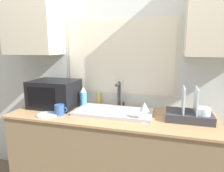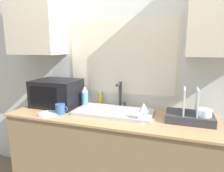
{
  "view_description": "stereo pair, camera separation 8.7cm",
  "coord_description": "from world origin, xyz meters",
  "px_view_note": "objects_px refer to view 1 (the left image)",
  "views": [
    {
      "loc": [
        0.5,
        -1.43,
        1.56
      ],
      "look_at": [
        0.02,
        0.28,
        1.22
      ],
      "focal_mm": 32.0,
      "sensor_mm": 36.0,
      "label": 1
    },
    {
      "loc": [
        0.59,
        -1.41,
        1.56
      ],
      "look_at": [
        0.02,
        0.28,
        1.22
      ],
      "focal_mm": 32.0,
      "sensor_mm": 36.0,
      "label": 2
    }
  ],
  "objects_px": {
    "soap_bottle": "(99,98)",
    "faucet": "(119,93)",
    "mug_near_sink": "(60,110)",
    "dish_rack": "(190,113)",
    "spray_bottle": "(83,97)",
    "microwave": "(55,94)",
    "wine_glass": "(144,107)"
  },
  "relations": [
    {
      "from": "mug_near_sink",
      "to": "microwave",
      "type": "bearing_deg",
      "value": 129.2
    },
    {
      "from": "microwave",
      "to": "wine_glass",
      "type": "relative_size",
      "value": 2.69
    },
    {
      "from": "microwave",
      "to": "spray_bottle",
      "type": "bearing_deg",
      "value": 11.39
    },
    {
      "from": "microwave",
      "to": "spray_bottle",
      "type": "xyz_separation_m",
      "value": [
        0.3,
        0.06,
        -0.04
      ]
    },
    {
      "from": "soap_bottle",
      "to": "mug_near_sink",
      "type": "distance_m",
      "value": 0.49
    },
    {
      "from": "spray_bottle",
      "to": "wine_glass",
      "type": "distance_m",
      "value": 0.73
    },
    {
      "from": "spray_bottle",
      "to": "soap_bottle",
      "type": "distance_m",
      "value": 0.19
    },
    {
      "from": "spray_bottle",
      "to": "mug_near_sink",
      "type": "bearing_deg",
      "value": -111.74
    },
    {
      "from": "soap_bottle",
      "to": "mug_near_sink",
      "type": "xyz_separation_m",
      "value": [
        -0.24,
        -0.42,
        -0.02
      ]
    },
    {
      "from": "faucet",
      "to": "soap_bottle",
      "type": "relative_size",
      "value": 1.76
    },
    {
      "from": "soap_bottle",
      "to": "faucet",
      "type": "bearing_deg",
      "value": -11.24
    },
    {
      "from": "faucet",
      "to": "mug_near_sink",
      "type": "height_order",
      "value": "faucet"
    },
    {
      "from": "soap_bottle",
      "to": "mug_near_sink",
      "type": "height_order",
      "value": "soap_bottle"
    },
    {
      "from": "faucet",
      "to": "dish_rack",
      "type": "bearing_deg",
      "value": -15.56
    },
    {
      "from": "microwave",
      "to": "spray_bottle",
      "type": "relative_size",
      "value": 2.14
    },
    {
      "from": "faucet",
      "to": "microwave",
      "type": "bearing_deg",
      "value": -167.6
    },
    {
      "from": "faucet",
      "to": "microwave",
      "type": "relative_size",
      "value": 0.58
    },
    {
      "from": "spray_bottle",
      "to": "soap_bottle",
      "type": "bearing_deg",
      "value": 47.18
    },
    {
      "from": "faucet",
      "to": "soap_bottle",
      "type": "height_order",
      "value": "faucet"
    },
    {
      "from": "faucet",
      "to": "spray_bottle",
      "type": "bearing_deg",
      "value": -166.78
    },
    {
      "from": "faucet",
      "to": "mug_near_sink",
      "type": "relative_size",
      "value": 2.16
    },
    {
      "from": "microwave",
      "to": "wine_glass",
      "type": "distance_m",
      "value": 1.0
    },
    {
      "from": "spray_bottle",
      "to": "wine_glass",
      "type": "height_order",
      "value": "spray_bottle"
    },
    {
      "from": "faucet",
      "to": "soap_bottle",
      "type": "bearing_deg",
      "value": 168.76
    },
    {
      "from": "faucet",
      "to": "wine_glass",
      "type": "distance_m",
      "value": 0.47
    },
    {
      "from": "dish_rack",
      "to": "spray_bottle",
      "type": "relative_size",
      "value": 1.77
    },
    {
      "from": "microwave",
      "to": "mug_near_sink",
      "type": "xyz_separation_m",
      "value": [
        0.19,
        -0.23,
        -0.09
      ]
    },
    {
      "from": "faucet",
      "to": "dish_rack",
      "type": "distance_m",
      "value": 0.72
    },
    {
      "from": "dish_rack",
      "to": "spray_bottle",
      "type": "height_order",
      "value": "dish_rack"
    },
    {
      "from": "faucet",
      "to": "wine_glass",
      "type": "bearing_deg",
      "value": -49.29
    },
    {
      "from": "dish_rack",
      "to": "soap_bottle",
      "type": "xyz_separation_m",
      "value": [
        -0.93,
        0.24,
        0.01
      ]
    },
    {
      "from": "dish_rack",
      "to": "spray_bottle",
      "type": "bearing_deg",
      "value": 174.35
    }
  ]
}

